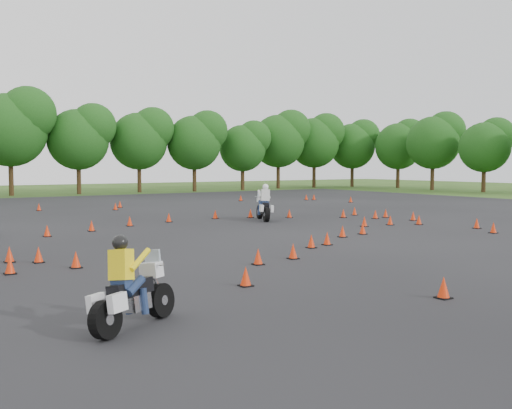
{
  "coord_description": "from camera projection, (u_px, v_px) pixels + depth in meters",
  "views": [
    {
      "loc": [
        -13.2,
        -16.37,
        2.9
      ],
      "look_at": [
        0.0,
        4.0,
        1.2
      ],
      "focal_mm": 40.0,
      "sensor_mm": 36.0,
      "label": 1
    }
  ],
  "objects": [
    {
      "name": "treeline",
      "position": [
        88.0,
        146.0,
        51.18
      ],
      "size": [
        86.86,
        32.46,
        10.65
      ],
      "color": "#1A4914",
      "rests_on": "ground"
    },
    {
      "name": "traffic_cones",
      "position": [
        235.0,
        224.0,
        25.67
      ],
      "size": [
        36.55,
        32.49,
        0.45
      ],
      "color": "red",
      "rests_on": "asphalt_pad"
    },
    {
      "name": "ground",
      "position": [
        315.0,
        243.0,
        21.07
      ],
      "size": [
        140.0,
        140.0,
        0.0
      ],
      "primitive_type": "plane",
      "color": "#2D5119",
      "rests_on": "ground"
    },
    {
      "name": "rider_white",
      "position": [
        263.0,
        202.0,
        29.67
      ],
      "size": [
        1.61,
        2.56,
        1.9
      ],
      "primitive_type": null,
      "rotation": [
        0.0,
        0.0,
        1.19
      ],
      "color": "silver",
      "rests_on": "ground"
    },
    {
      "name": "rider_yellow",
      "position": [
        136.0,
        281.0,
        10.05
      ],
      "size": [
        2.2,
        1.66,
        1.67
      ],
      "primitive_type": null,
      "rotation": [
        0.0,
        0.0,
        0.53
      ],
      "color": "yellow",
      "rests_on": "ground"
    },
    {
      "name": "asphalt_pad",
      "position": [
        232.0,
        228.0,
        26.09
      ],
      "size": [
        62.0,
        62.0,
        0.0
      ],
      "primitive_type": "plane",
      "color": "black",
      "rests_on": "ground"
    }
  ]
}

